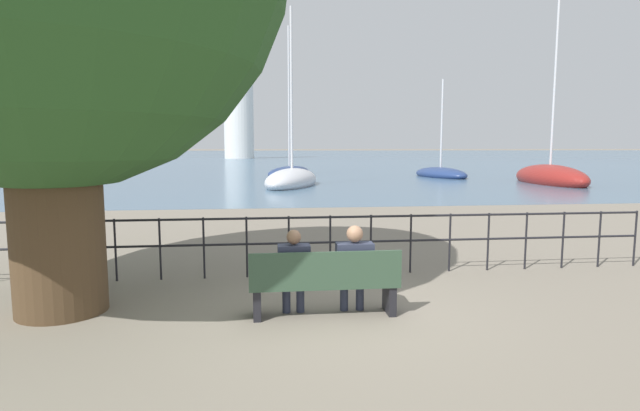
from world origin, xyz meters
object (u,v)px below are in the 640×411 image
sailboat_3 (440,174)px  sailboat_1 (292,180)px  sailboat_0 (289,171)px  seated_person_right (354,265)px  sailboat_2 (550,178)px  seated_person_left (294,268)px  park_bench (325,284)px  harbor_lighthouse (238,101)px

sailboat_3 → sailboat_1: bearing=-158.8°
sailboat_0 → sailboat_3: (11.05, -3.85, -0.05)m
seated_person_right → sailboat_2: sailboat_2 is taller
seated_person_right → seated_person_left: bearing=179.7°
park_bench → seated_person_right: bearing=10.9°
seated_person_left → sailboat_0: (1.69, 33.32, -0.35)m
seated_person_left → sailboat_3: sailboat_3 is taller
park_bench → sailboat_2: sailboat_2 is taller
seated_person_left → sailboat_2: size_ratio=0.10×
seated_person_right → sailboat_0: 33.34m
sailboat_0 → harbor_lighthouse: 60.61m
sailboat_3 → park_bench: bearing=-124.0°
park_bench → seated_person_right: size_ratio=1.64×
seated_person_left → sailboat_2: bearing=52.6°
park_bench → seated_person_left: 0.46m
seated_person_left → sailboat_0: sailboat_0 is taller
harbor_lighthouse → seated_person_left: bearing=-86.9°
sailboat_3 → harbor_lighthouse: bearing=94.3°
park_bench → sailboat_1: size_ratio=0.19×
sailboat_2 → sailboat_3: sailboat_2 is taller
sailboat_1 → sailboat_2: sailboat_2 is taller
sailboat_2 → sailboat_3: (-4.29, 7.21, -0.13)m
sailboat_0 → sailboat_2: size_ratio=0.98×
seated_person_left → harbor_lighthouse: harbor_lighthouse is taller
seated_person_left → harbor_lighthouse: (-4.95, 92.59, 10.45)m
park_bench → seated_person_right: (0.40, 0.08, 0.23)m
sailboat_0 → harbor_lighthouse: (-6.64, 59.27, 10.81)m
park_bench → sailboat_0: bearing=87.8°
sailboat_0 → sailboat_3: sailboat_0 is taller
sailboat_0 → harbor_lighthouse: bearing=120.6°
seated_person_left → sailboat_1: 22.16m
sailboat_3 → harbor_lighthouse: 66.44m
park_bench → harbor_lighthouse: (-5.35, 92.67, 10.66)m
sailboat_2 → sailboat_3: bearing=125.0°
sailboat_1 → sailboat_3: sailboat_1 is taller
seated_person_right → sailboat_3: (11.94, 29.47, -0.43)m
park_bench → sailboat_2: 27.85m
seated_person_right → sailboat_2: bearing=53.9°
park_bench → seated_person_right: 0.47m
sailboat_0 → sailboat_3: bearing=5.0°
seated_person_right → sailboat_2: (16.23, 22.26, -0.29)m
sailboat_0 → sailboat_1: bearing=-68.0°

